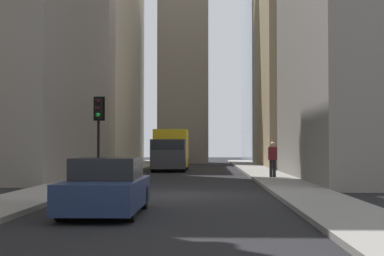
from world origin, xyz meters
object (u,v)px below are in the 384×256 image
(sedan_navy, at_px, (106,188))
(delivery_truck, at_px, (171,150))
(pedestrian, at_px, (273,158))
(discarded_bottle, at_px, (53,191))
(traffic_light_midblock, at_px, (99,119))

(sedan_navy, bearing_deg, delivery_truck, 0.00)
(pedestrian, bearing_deg, delivery_truck, 28.55)
(pedestrian, distance_m, discarded_bottle, 13.60)
(traffic_light_midblock, bearing_deg, delivery_truck, -9.59)
(sedan_navy, bearing_deg, traffic_light_midblock, 11.59)
(delivery_truck, relative_size, pedestrian, 3.62)
(discarded_bottle, bearing_deg, pedestrian, -37.82)
(sedan_navy, xyz_separation_m, discarded_bottle, (4.29, 2.49, -0.42))
(delivery_truck, height_order, traffic_light_midblock, traffic_light_midblock)
(delivery_truck, bearing_deg, traffic_light_midblock, 170.41)
(delivery_truck, xyz_separation_m, pedestrian, (-10.72, -5.83, -0.35))
(sedan_navy, distance_m, traffic_light_midblock, 12.08)
(pedestrian, bearing_deg, discarded_bottle, 142.18)
(pedestrian, bearing_deg, traffic_light_midblock, 112.38)
(delivery_truck, distance_m, pedestrian, 12.20)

